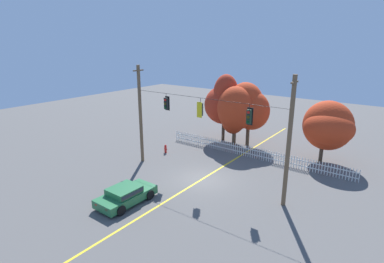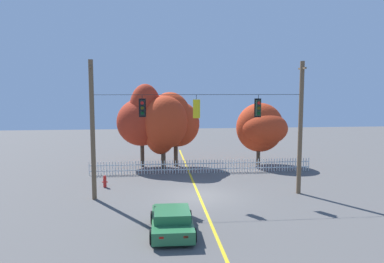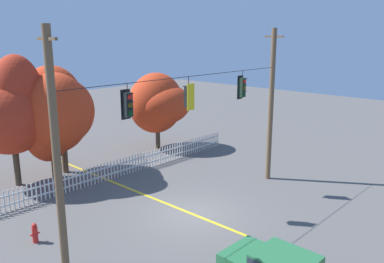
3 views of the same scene
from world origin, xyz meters
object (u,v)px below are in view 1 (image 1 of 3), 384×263
Objects in this scene: autumn_maple_far_west at (328,126)px; parked_car at (126,194)px; autumn_maple_mid at (235,110)px; autumn_maple_near_fence at (225,102)px; autumn_oak_far_east at (248,107)px; traffic_signal_southbound_primary at (249,117)px; traffic_signal_northbound_secondary at (200,110)px; fire_hydrant at (166,149)px; traffic_signal_westbound_side at (166,103)px.

autumn_maple_far_west reaches higher than parked_car.
autumn_maple_near_fence is at bearing 148.72° from autumn_maple_mid.
autumn_oak_far_east is 15.85m from parked_car.
autumn_maple_far_west is (8.60, 0.79, -0.46)m from autumn_maple_mid.
autumn_oak_far_east reaches higher than traffic_signal_southbound_primary.
traffic_signal_northbound_secondary is 0.22× the size of autumn_oak_far_east.
autumn_maple_far_west reaches higher than fire_hydrant.
autumn_maple_near_fence is at bearing 91.26° from traffic_signal_westbound_side.
autumn_oak_far_east is at bearing 95.21° from traffic_signal_northbound_secondary.
autumn_maple_far_west is (6.81, 9.31, -2.22)m from traffic_signal_northbound_secondary.
traffic_signal_northbound_secondary reaches higher than fire_hydrant.
traffic_signal_northbound_secondary is at bearing -25.09° from fire_hydrant.
autumn_maple_mid reaches higher than fire_hydrant.
autumn_oak_far_east is at bearing 75.95° from traffic_signal_westbound_side.
fire_hydrant is at bearing -110.15° from autumn_maple_near_fence.
traffic_signal_northbound_secondary is (3.27, -0.02, -0.07)m from traffic_signal_westbound_side.
autumn_oak_far_east is (-4.74, 9.56, -1.54)m from traffic_signal_southbound_primary.
traffic_signal_southbound_primary is 10.01m from autumn_maple_far_west.
traffic_signal_westbound_side is at bearing -104.05° from autumn_oak_far_east.
autumn_maple_near_fence is (-3.47, 9.55, -1.29)m from traffic_signal_northbound_secondary.
fire_hydrant is at bearing -125.97° from autumn_maple_mid.
traffic_signal_southbound_primary is 1.74× the size of fire_hydrant.
traffic_signal_westbound_side is 9.63m from autumn_maple_near_fence.
autumn_maple_mid is (-1.79, 8.53, -1.76)m from traffic_signal_northbound_secondary.
autumn_maple_near_fence is 8.65× the size of fire_hydrant.
autumn_maple_near_fence is 1.30× the size of autumn_maple_far_west.
autumn_maple_mid is 7.44× the size of fire_hydrant.
traffic_signal_westbound_side is 7.13m from traffic_signal_southbound_primary.
parked_car is at bearing -83.81° from autumn_maple_near_fence.
autumn_maple_near_fence reaches higher than autumn_oak_far_east.
autumn_maple_near_fence reaches higher than parked_car.
traffic_signal_northbound_secondary is 1.74× the size of fire_hydrant.
traffic_signal_westbound_side is 8.83m from autumn_maple_mid.
autumn_maple_mid reaches higher than autumn_maple_far_west.
traffic_signal_southbound_primary is 0.22× the size of autumn_oak_far_east.
autumn_maple_mid is at bearing 101.86° from traffic_signal_northbound_secondary.
traffic_signal_westbound_side is 0.22× the size of autumn_maple_mid.
autumn_oak_far_east is (-0.87, 9.58, -1.51)m from traffic_signal_northbound_secondary.
parked_car is at bearing -107.02° from traffic_signal_northbound_secondary.
autumn_maple_near_fence reaches higher than traffic_signal_westbound_side.
autumn_maple_near_fence reaches higher than fire_hydrant.
autumn_maple_mid is at bearing 80.17° from traffic_signal_westbound_side.
traffic_signal_westbound_side reaches higher than autumn_maple_mid.
autumn_maple_mid is at bearing -31.28° from autumn_maple_near_fence.
autumn_maple_mid is 1.12× the size of autumn_maple_far_west.
autumn_maple_mid is at bearing -174.78° from autumn_maple_far_west.
autumn_oak_far_east is at bearing 53.18° from fire_hydrant.
fire_hydrant is (-4.16, -5.74, -3.32)m from autumn_maple_mid.
traffic_signal_southbound_primary is at bearing -52.39° from autumn_maple_near_fence.
autumn_maple_far_west is at bearing 53.83° from traffic_signal_northbound_secondary.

